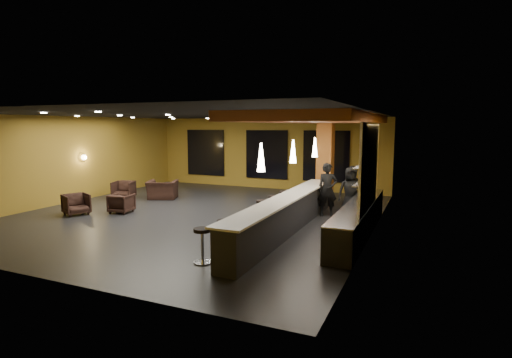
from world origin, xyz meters
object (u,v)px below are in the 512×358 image
at_px(staff_b, 353,191).
at_px(bar_stool_2, 244,222).
at_px(staff_c, 350,192).
at_px(bar_stool_4, 274,204).
at_px(bar_stool_1, 224,231).
at_px(armchair_b, 122,203).
at_px(bar_counter, 287,215).
at_px(column, 325,160).
at_px(armchair_d, 162,190).
at_px(prep_counter, 359,220).
at_px(armchair_a, 76,204).
at_px(staff_a, 327,190).
at_px(pendant_2, 315,147).
at_px(armchair_c, 124,190).
at_px(bar_stool_3, 263,210).
at_px(pendant_1, 293,151).
at_px(bar_stool_0, 202,241).
at_px(bar_stool_5, 285,200).
at_px(pendant_0, 261,157).
at_px(bar_stool_6, 298,194).

xyz_separation_m(staff_b, bar_stool_2, (-2.26, -4.21, -0.40)).
height_order(staff_c, bar_stool_4, staff_c).
bearing_deg(bar_stool_1, armchair_b, 156.27).
distance_m(bar_counter, bar_stool_2, 1.48).
relative_size(column, armchair_d, 2.91).
bearing_deg(column, prep_counter, -64.00).
height_order(bar_counter, armchair_b, bar_counter).
distance_m(bar_counter, armchair_a, 7.61).
bearing_deg(prep_counter, bar_stool_1, -135.37).
height_order(staff_a, staff_b, staff_a).
distance_m(staff_c, armchair_d, 8.03).
relative_size(pendant_2, armchair_c, 0.83).
bearing_deg(bar_counter, armchair_d, 156.10).
height_order(armchair_b, bar_stool_3, bar_stool_3).
bearing_deg(bar_stool_3, pendant_1, 25.39).
bearing_deg(bar_stool_0, bar_stool_4, 89.93).
bearing_deg(armchair_c, armchair_a, -98.60).
relative_size(pendant_1, bar_stool_5, 0.85).
height_order(armchair_b, armchair_d, armchair_d).
bearing_deg(column, bar_stool_0, -96.18).
bearing_deg(armchair_c, prep_counter, -29.89).
height_order(pendant_0, bar_stool_1, pendant_0).
xyz_separation_m(staff_a, bar_stool_2, (-1.46, -3.70, -0.46)).
bearing_deg(bar_counter, staff_b, 64.84).
xyz_separation_m(staff_a, armchair_d, (-7.27, 0.45, -0.53)).
height_order(pendant_0, staff_b, pendant_0).
height_order(prep_counter, bar_stool_4, prep_counter).
relative_size(staff_a, armchair_c, 2.19).
height_order(bar_stool_0, bar_stool_4, bar_stool_4).
distance_m(armchair_d, bar_stool_4, 6.06).
bearing_deg(prep_counter, pendant_2, 128.66).
distance_m(pendant_0, bar_stool_1, 2.07).
distance_m(pendant_1, armchair_a, 7.93).
height_order(staff_b, bar_stool_6, staff_b).
xyz_separation_m(armchair_c, bar_stool_4, (7.33, -1.09, 0.14)).
height_order(pendant_2, bar_stool_2, pendant_2).
relative_size(armchair_b, bar_stool_1, 0.97).
bearing_deg(armchair_a, staff_c, -43.50).
bearing_deg(bar_stool_6, bar_stool_1, -90.88).
bearing_deg(bar_stool_0, pendant_0, 57.96).
bearing_deg(pendant_0, bar_stool_1, -159.35).
bearing_deg(armchair_c, staff_c, -17.27).
xyz_separation_m(pendant_0, armchair_d, (-6.66, 4.95, -1.96)).
distance_m(bar_counter, bar_stool_6, 3.63).
relative_size(pendant_2, bar_stool_6, 0.90).
xyz_separation_m(armchair_b, bar_stool_4, (5.46, 1.12, 0.19)).
bearing_deg(bar_stool_6, pendant_2, -35.08).
xyz_separation_m(prep_counter, staff_b, (-0.59, 2.50, 0.43)).
relative_size(bar_counter, pendant_2, 11.43).
relative_size(pendant_1, staff_b, 0.40).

